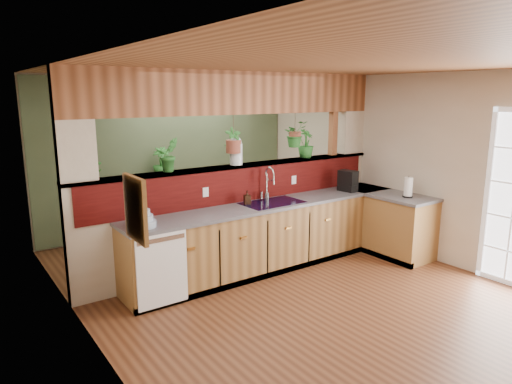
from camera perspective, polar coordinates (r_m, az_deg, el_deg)
ground at (r=5.48m, az=6.22°, el=-12.84°), size 4.60×7.00×0.01m
ceiling at (r=4.98m, az=6.92°, el=15.41°), size 4.60×7.00×0.01m
wall_back at (r=7.99m, az=-10.48°, el=4.67°), size 4.60×0.02×2.60m
wall_left at (r=3.96m, az=-19.11°, el=-3.27°), size 0.02×7.00×2.60m
wall_right at (r=6.81m, az=21.14°, el=2.79°), size 0.02×7.00×2.60m
pass_through_partition at (r=6.16m, az=-1.65°, el=1.67°), size 4.60×0.21×2.60m
pass_through_ledge at (r=6.12m, az=-1.90°, el=3.30°), size 4.60×0.21×0.04m
header_beam at (r=6.05m, az=-1.97°, el=12.28°), size 4.60×0.15×0.55m
sage_backwall at (r=7.97m, az=-10.42°, el=4.65°), size 4.55×0.02×2.55m
countertop at (r=6.45m, az=6.77°, el=-4.71°), size 4.14×1.52×0.90m
dishwasher at (r=5.08m, az=-11.64°, el=-9.50°), size 0.58×0.03×0.82m
navy_sink at (r=6.07m, az=2.06°, el=-2.06°), size 0.82×0.50×0.18m
framed_print at (r=3.17m, az=-14.79°, el=-2.07°), size 0.04×0.35×0.45m
faucet at (r=6.15m, az=1.54°, el=1.23°), size 0.20×0.20×0.46m
dish_stack at (r=5.08m, az=-14.21°, el=-3.30°), size 0.33×0.33×0.29m
soap_dispenser at (r=5.94m, az=-1.12°, el=-0.70°), size 0.10×0.10×0.18m
coffee_maker at (r=6.87m, az=11.47°, el=1.26°), size 0.16×0.28×0.31m
paper_towel at (r=6.69m, az=18.49°, el=0.53°), size 0.14×0.14×0.30m
glass_jar at (r=6.05m, az=-2.51°, el=5.18°), size 0.17×0.17×0.38m
ledge_plant_left at (r=5.59m, az=-10.77°, el=4.61°), size 0.23×0.19×0.41m
ledge_plant_right at (r=6.78m, az=6.25°, el=6.05°), size 0.30×0.30×0.42m
hanging_plant_a at (r=6.00m, az=-2.83°, el=7.35°), size 0.24×0.20×0.55m
hanging_plant_b at (r=6.62m, az=4.91°, el=8.63°), size 0.34×0.30×0.49m
shelving_console at (r=7.60m, az=-15.05°, el=-2.07°), size 1.40×0.88×0.91m
shelf_plant_a at (r=7.30m, az=-19.53°, el=2.37°), size 0.25×0.21×0.41m
shelf_plant_b at (r=7.65m, az=-11.72°, el=3.61°), size 0.37×0.37×0.51m
floor_plant at (r=7.68m, az=-1.32°, el=-2.50°), size 0.68×0.59×0.74m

